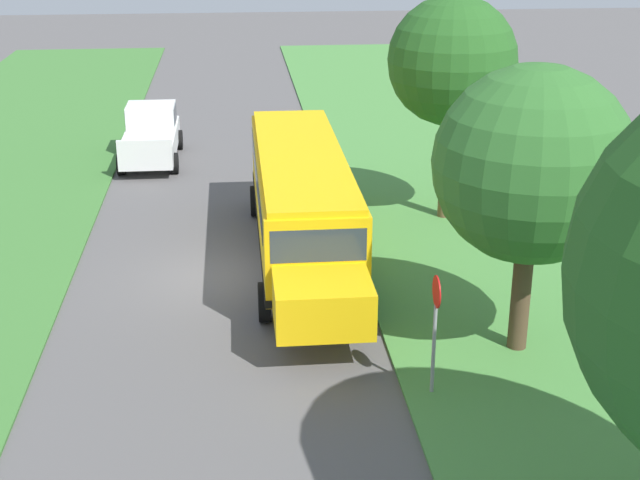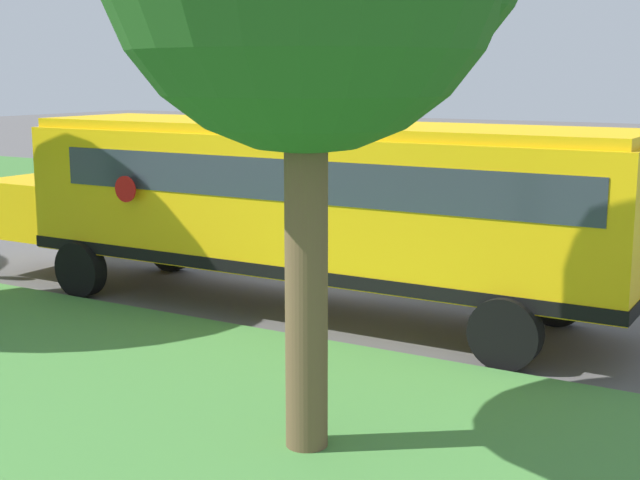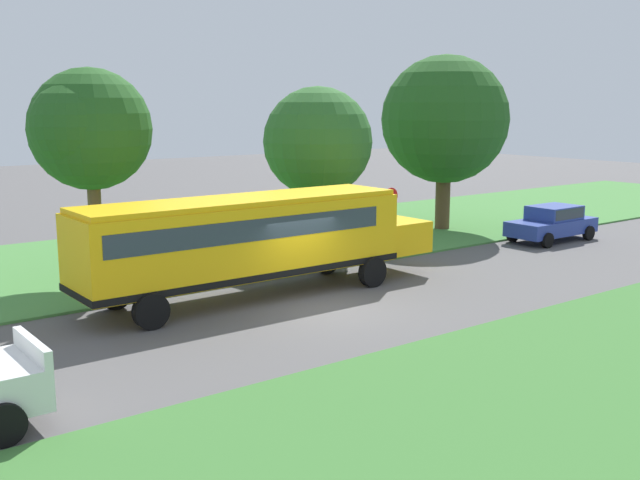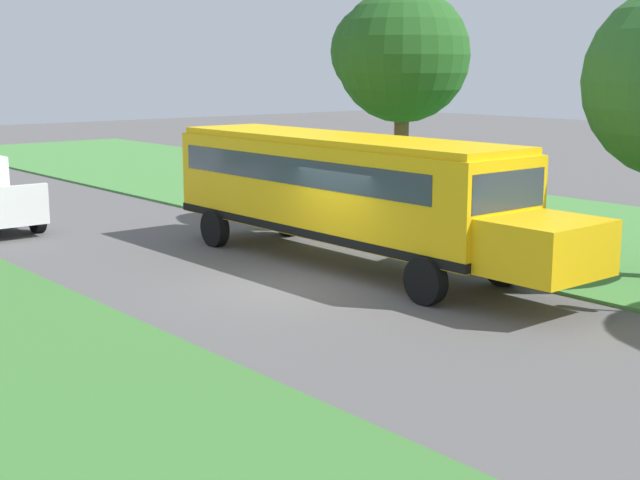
{
  "view_description": "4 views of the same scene",
  "coord_description": "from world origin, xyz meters",
  "px_view_note": "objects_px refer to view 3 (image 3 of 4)",
  "views": [
    {
      "loc": [
        -0.63,
        22.95,
        9.92
      ],
      "look_at": [
        -2.73,
        1.56,
        1.58
      ],
      "focal_mm": 50.0,
      "sensor_mm": 36.0,
      "label": 1
    },
    {
      "loc": [
        -14.94,
        -8.7,
        3.94
      ],
      "look_at": [
        -2.36,
        -1.29,
        1.21
      ],
      "focal_mm": 50.0,
      "sensor_mm": 36.0,
      "label": 2
    },
    {
      "loc": [
        16.94,
        -13.09,
        5.96
      ],
      "look_at": [
        -0.76,
        0.37,
        1.92
      ],
      "focal_mm": 42.0,
      "sensor_mm": 36.0,
      "label": 3
    },
    {
      "loc": [
        11.77,
        15.16,
        4.79
      ],
      "look_at": [
        -0.16,
        0.77,
        1.16
      ],
      "focal_mm": 50.0,
      "sensor_mm": 36.0,
      "label": 4
    }
  ],
  "objects_px": {
    "school_bus": "(251,237)",
    "oak_tree_beside_bus": "(87,129)",
    "oak_tree_far_end": "(445,120)",
    "car_blue_nearest": "(552,221)",
    "oak_tree_roadside_mid": "(318,141)",
    "stop_sign": "(391,213)"
  },
  "relations": [
    {
      "from": "school_bus",
      "to": "oak_tree_beside_bus",
      "type": "relative_size",
      "value": 1.73
    },
    {
      "from": "oak_tree_far_end",
      "to": "car_blue_nearest",
      "type": "bearing_deg",
      "value": 17.62
    },
    {
      "from": "car_blue_nearest",
      "to": "oak_tree_roadside_mid",
      "type": "bearing_deg",
      "value": -113.5
    },
    {
      "from": "oak_tree_far_end",
      "to": "stop_sign",
      "type": "bearing_deg",
      "value": -62.92
    },
    {
      "from": "oak_tree_roadside_mid",
      "to": "stop_sign",
      "type": "xyz_separation_m",
      "value": [
        2.45,
        1.75,
        -2.76
      ]
    },
    {
      "from": "oak_tree_far_end",
      "to": "stop_sign",
      "type": "relative_size",
      "value": 3.02
    },
    {
      "from": "school_bus",
      "to": "oak_tree_roadside_mid",
      "type": "distance_m",
      "value": 8.03
    },
    {
      "from": "school_bus",
      "to": "oak_tree_beside_bus",
      "type": "bearing_deg",
      "value": -146.09
    },
    {
      "from": "oak_tree_beside_bus",
      "to": "stop_sign",
      "type": "distance_m",
      "value": 11.87
    },
    {
      "from": "oak_tree_roadside_mid",
      "to": "stop_sign",
      "type": "relative_size",
      "value": 2.44
    },
    {
      "from": "oak_tree_beside_bus",
      "to": "school_bus",
      "type": "bearing_deg",
      "value": 33.91
    },
    {
      "from": "car_blue_nearest",
      "to": "oak_tree_far_end",
      "type": "xyz_separation_m",
      "value": [
        -5.08,
        -1.61,
        4.37
      ]
    },
    {
      "from": "oak_tree_beside_bus",
      "to": "stop_sign",
      "type": "height_order",
      "value": "oak_tree_beside_bus"
    },
    {
      "from": "stop_sign",
      "to": "school_bus",
      "type": "bearing_deg",
      "value": -74.7
    },
    {
      "from": "oak_tree_roadside_mid",
      "to": "school_bus",
      "type": "bearing_deg",
      "value": -52.91
    },
    {
      "from": "car_blue_nearest",
      "to": "oak_tree_beside_bus",
      "type": "xyz_separation_m",
      "value": [
        -4.47,
        -19.07,
        4.28
      ]
    },
    {
      "from": "car_blue_nearest",
      "to": "stop_sign",
      "type": "bearing_deg",
      "value": -102.64
    },
    {
      "from": "car_blue_nearest",
      "to": "oak_tree_roadside_mid",
      "type": "relative_size",
      "value": 0.66
    },
    {
      "from": "school_bus",
      "to": "car_blue_nearest",
      "type": "relative_size",
      "value": 2.82
    },
    {
      "from": "oak_tree_far_end",
      "to": "school_bus",
      "type": "bearing_deg",
      "value": -69.16
    },
    {
      "from": "car_blue_nearest",
      "to": "oak_tree_far_end",
      "type": "distance_m",
      "value": 6.89
    },
    {
      "from": "oak_tree_far_end",
      "to": "stop_sign",
      "type": "xyz_separation_m",
      "value": [
        3.28,
        -6.41,
        -3.51
      ]
    }
  ]
}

